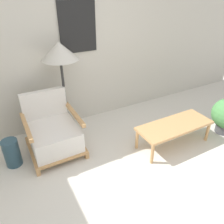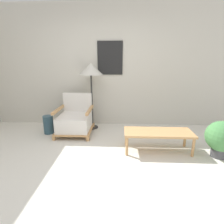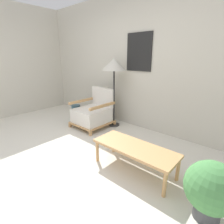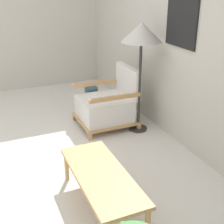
{
  "view_description": "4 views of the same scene",
  "coord_description": "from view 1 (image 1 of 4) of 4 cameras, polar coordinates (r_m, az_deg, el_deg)",
  "views": [
    {
      "loc": [
        -0.94,
        -1.15,
        2.07
      ],
      "look_at": [
        0.31,
        1.16,
        0.55
      ],
      "focal_mm": 35.0,
      "sensor_mm": 36.0,
      "label": 1
    },
    {
      "loc": [
        0.46,
        -2.01,
        1.44
      ],
      "look_at": [
        0.31,
        1.16,
        0.55
      ],
      "focal_mm": 28.0,
      "sensor_mm": 36.0,
      "label": 2
    },
    {
      "loc": [
        2.23,
        -0.99,
        1.46
      ],
      "look_at": [
        0.31,
        1.16,
        0.55
      ],
      "focal_mm": 28.0,
      "sensor_mm": 36.0,
      "label": 3
    },
    {
      "loc": [
        3.24,
        -0.11,
        1.93
      ],
      "look_at": [
        0.31,
        1.16,
        0.55
      ],
      "focal_mm": 50.0,
      "sensor_mm": 36.0,
      "label": 4
    }
  ],
  "objects": [
    {
      "name": "ground_plane",
      "position": [
        2.55,
        6.95,
        -24.62
      ],
      "size": [
        14.0,
        14.0,
        0.0
      ],
      "primitive_type": "plane",
      "color": "silver"
    },
    {
      "name": "vase",
      "position": [
        3.16,
        -24.69,
        -9.66
      ],
      "size": [
        0.2,
        0.2,
        0.38
      ],
      "primitive_type": "cylinder",
      "color": "#2D4C5B",
      "rests_on": "ground_plane"
    },
    {
      "name": "armchair",
      "position": [
        3.17,
        -15.11,
        -5.35
      ],
      "size": [
        0.71,
        0.77,
        0.81
      ],
      "color": "tan",
      "rests_on": "ground_plane"
    },
    {
      "name": "wall_back",
      "position": [
        3.45,
        -12.63,
        17.35
      ],
      "size": [
        8.0,
        0.09,
        2.7
      ],
      "color": "beige",
      "rests_on": "ground_plane"
    },
    {
      "name": "coffee_table",
      "position": [
        3.28,
        16.03,
        -3.72
      ],
      "size": [
        1.12,
        0.44,
        0.35
      ],
      "color": "tan",
      "rests_on": "ground_plane"
    },
    {
      "name": "floor_lamp",
      "position": [
        3.11,
        -13.48,
        14.44
      ],
      "size": [
        0.51,
        0.51,
        1.44
      ],
      "color": "#2D2D2D",
      "rests_on": "ground_plane"
    }
  ]
}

